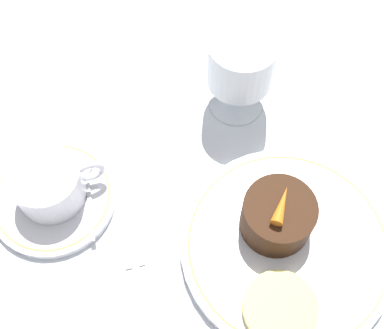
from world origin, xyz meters
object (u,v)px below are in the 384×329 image
(dinner_plate, at_px, (287,246))
(fork, at_px, (139,282))
(wine_glass, at_px, (241,65))
(coffee_cup, at_px, (49,184))
(dessert_cake, at_px, (277,216))

(dinner_plate, distance_m, fork, 0.17)
(wine_glass, distance_m, fork, 0.27)
(coffee_cup, height_order, fork, coffee_cup)
(fork, bearing_deg, wine_glass, 45.68)
(coffee_cup, bearing_deg, dinner_plate, -31.62)
(dinner_plate, xyz_separation_m, coffee_cup, (-0.23, 0.14, 0.03))
(fork, distance_m, dessert_cake, 0.16)
(dinner_plate, distance_m, dessert_cake, 0.04)
(dessert_cake, bearing_deg, fork, -175.85)
(dinner_plate, bearing_deg, dessert_cake, 101.00)
(dinner_plate, xyz_separation_m, wine_glass, (0.02, 0.20, 0.07))
(dinner_plate, relative_size, dessert_cake, 3.00)
(coffee_cup, distance_m, fork, 0.15)
(dinner_plate, height_order, wine_glass, wine_glass)
(dinner_plate, height_order, dessert_cake, dessert_cake)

